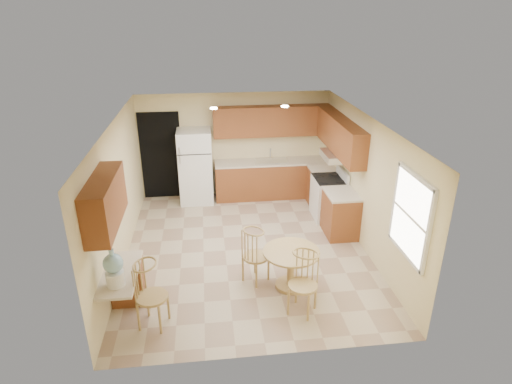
{
  "coord_description": "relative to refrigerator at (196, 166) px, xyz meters",
  "views": [
    {
      "loc": [
        -0.68,
        -7.09,
        4.29
      ],
      "look_at": [
        0.22,
        0.3,
        1.06
      ],
      "focal_mm": 30.0,
      "sensor_mm": 36.0,
      "label": 1
    }
  ],
  "objects": [
    {
      "name": "stove",
      "position": [
        2.88,
        -1.22,
        -0.4
      ],
      "size": [
        0.65,
        0.76,
        1.09
      ],
      "color": "white",
      "rests_on": "floor"
    },
    {
      "name": "range_hood",
      "position": [
        2.95,
        -1.22,
        0.55
      ],
      "size": [
        0.5,
        0.76,
        0.14
      ],
      "primitive_type": "cube",
      "color": "silver",
      "rests_on": "upper_cab_right"
    },
    {
      "name": "chair_table_a",
      "position": [
        1.0,
        -3.52,
        -0.28
      ],
      "size": [
        0.43,
        0.53,
        0.97
      ],
      "rotation": [
        0.0,
        0.0,
        -0.85
      ],
      "color": "tan",
      "rests_on": "floor"
    },
    {
      "name": "chair_table_b",
      "position": [
        1.6,
        -4.42,
        -0.26
      ],
      "size": [
        0.44,
        0.52,
        1.0
      ],
      "rotation": [
        0.0,
        0.0,
        2.56
      ],
      "color": "tan",
      "rests_on": "floor"
    },
    {
      "name": "chair_desk",
      "position": [
        -0.6,
        -4.45,
        -0.25
      ],
      "size": [
        0.45,
        0.59,
        1.02
      ],
      "rotation": [
        0.0,
        0.0,
        -1.87
      ],
      "color": "tan",
      "rests_on": "floor"
    },
    {
      "name": "wall_left",
      "position": [
        -1.3,
        -2.4,
        0.38
      ],
      "size": [
        0.02,
        5.5,
        2.5
      ],
      "primitive_type": "cube",
      "color": "beige",
      "rests_on": "floor"
    },
    {
      "name": "counter_back",
      "position": [
        1.83,
        0.05,
        0.02
      ],
      "size": [
        2.75,
        0.63,
        0.04
      ],
      "primitive_type": "cube",
      "color": "beige",
      "rests_on": "base_cab_back"
    },
    {
      "name": "can_light_a",
      "position": [
        0.45,
        -1.2,
        1.61
      ],
      "size": [
        0.14,
        0.14,
        0.02
      ],
      "primitive_type": "cylinder",
      "color": "white",
      "rests_on": "ceiling"
    },
    {
      "name": "doorway",
      "position": [
        -0.8,
        0.34,
        0.18
      ],
      "size": [
        0.9,
        0.02,
        2.1
      ],
      "primitive_type": "cube",
      "color": "black",
      "rests_on": "floor"
    },
    {
      "name": "upper_cab_back",
      "position": [
        1.83,
        0.19,
        0.98
      ],
      "size": [
        2.75,
        0.33,
        0.7
      ],
      "primitive_type": "cube",
      "color": "brown",
      "rests_on": "wall_back"
    },
    {
      "name": "desk_pedestal",
      "position": [
        -1.05,
        -3.72,
        -0.51
      ],
      "size": [
        0.48,
        0.42,
        0.72
      ],
      "primitive_type": "cube",
      "color": "brown",
      "rests_on": "floor"
    },
    {
      "name": "upper_cab_left",
      "position": [
        -1.13,
        -4.0,
        0.98
      ],
      "size": [
        0.33,
        1.4,
        0.7
      ],
      "primitive_type": "cube",
      "color": "brown",
      "rests_on": "wall_left"
    },
    {
      "name": "ceiling",
      "position": [
        0.95,
        -2.4,
        1.63
      ],
      "size": [
        4.5,
        5.5,
        0.02
      ],
      "primitive_type": "cube",
      "color": "white",
      "rests_on": "wall_back"
    },
    {
      "name": "sink",
      "position": [
        1.8,
        0.05,
        0.04
      ],
      "size": [
        0.78,
        0.44,
        0.01
      ],
      "primitive_type": "cube",
      "color": "silver",
      "rests_on": "counter_back"
    },
    {
      "name": "water_crock",
      "position": [
        -1.05,
        -4.4,
        0.15
      ],
      "size": [
        0.27,
        0.27,
        0.56
      ],
      "color": "white",
      "rests_on": "desk_top"
    },
    {
      "name": "floor",
      "position": [
        0.95,
        -2.4,
        -0.87
      ],
      "size": [
        5.5,
        5.5,
        0.0
      ],
      "primitive_type": "plane",
      "color": "tan",
      "rests_on": "ground"
    },
    {
      "name": "base_cab_right_a",
      "position": [
        2.9,
        -0.54,
        -0.44
      ],
      "size": [
        0.6,
        0.59,
        0.87
      ],
      "primitive_type": "cube",
      "color": "brown",
      "rests_on": "floor"
    },
    {
      "name": "wall_right",
      "position": [
        3.2,
        -2.4,
        0.38
      ],
      "size": [
        0.02,
        5.5,
        2.5
      ],
      "primitive_type": "cube",
      "color": "beige",
      "rests_on": "floor"
    },
    {
      "name": "upper_cab_right",
      "position": [
        3.04,
        -1.19,
        0.98
      ],
      "size": [
        0.33,
        2.42,
        0.7
      ],
      "primitive_type": "cube",
      "color": "brown",
      "rests_on": "wall_right"
    },
    {
      "name": "wall_front",
      "position": [
        0.95,
        -5.15,
        0.38
      ],
      "size": [
        4.5,
        0.02,
        2.5
      ],
      "primitive_type": "cube",
      "color": "beige",
      "rests_on": "floor"
    },
    {
      "name": "window",
      "position": [
        3.18,
        -4.25,
        0.63
      ],
      "size": [
        0.06,
        1.12,
        1.3
      ],
      "color": "white",
      "rests_on": "wall_right"
    },
    {
      "name": "can_light_b",
      "position": [
        1.85,
        -1.2,
        1.61
      ],
      "size": [
        0.14,
        0.14,
        0.02
      ],
      "primitive_type": "cylinder",
      "color": "white",
      "rests_on": "ceiling"
    },
    {
      "name": "counter_right_a",
      "position": [
        2.9,
        -0.54,
        0.02
      ],
      "size": [
        0.63,
        0.59,
        0.04
      ],
      "primitive_type": "cube",
      "color": "beige",
      "rests_on": "base_cab_right_a"
    },
    {
      "name": "counter_right_b",
      "position": [
        2.9,
        -2.0,
        0.02
      ],
      "size": [
        0.63,
        0.8,
        0.04
      ],
      "primitive_type": "cube",
      "color": "beige",
      "rests_on": "base_cab_right_b"
    },
    {
      "name": "dining_table",
      "position": [
        1.55,
        -3.67,
        -0.42
      ],
      "size": [
        0.92,
        0.92,
        0.68
      ],
      "rotation": [
        0.0,
        0.0,
        0.13
      ],
      "color": "tan",
      "rests_on": "floor"
    },
    {
      "name": "wall_back",
      "position": [
        0.95,
        0.35,
        0.38
      ],
      "size": [
        4.5,
        0.02,
        2.5
      ],
      "primitive_type": "cube",
      "color": "beige",
      "rests_on": "floor"
    },
    {
      "name": "base_cab_right_b",
      "position": [
        2.9,
        -2.0,
        -0.44
      ],
      "size": [
        0.6,
        0.8,
        0.87
      ],
      "primitive_type": "cube",
      "color": "brown",
      "rests_on": "floor"
    },
    {
      "name": "refrigerator",
      "position": [
        0.0,
        0.0,
        0.0
      ],
      "size": [
        0.77,
        0.75,
        1.74
      ],
      "color": "white",
      "rests_on": "floor"
    },
    {
      "name": "base_cab_back",
      "position": [
        1.83,
        0.05,
        -0.44
      ],
      "size": [
        2.75,
        0.6,
        0.87
      ],
      "primitive_type": "cube",
      "color": "brown",
      "rests_on": "floor"
    },
    {
      "name": "desk_top",
      "position": [
        -1.05,
        -4.1,
        -0.12
      ],
      "size": [
        0.5,
        1.2,
        0.04
      ],
      "primitive_type": "cube",
      "color": "beige",
      "rests_on": "desk_pedestal"
    }
  ]
}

